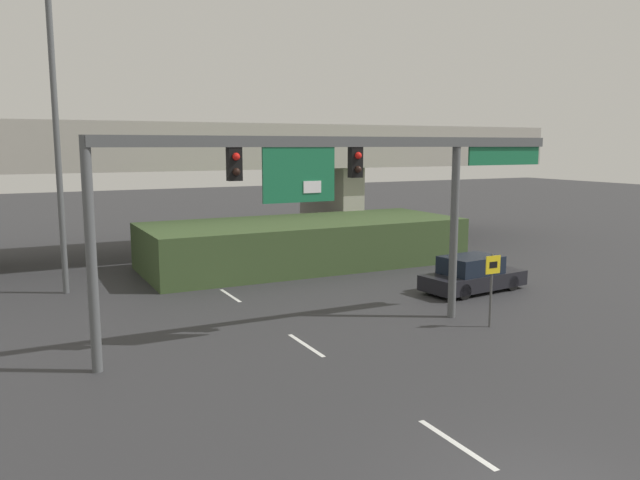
# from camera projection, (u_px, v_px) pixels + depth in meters

# --- Properties ---
(lane_markings) EXTENTS (0.14, 23.65, 0.01)m
(lane_markings) POSITION_uv_depth(u_px,v_px,m) (263.00, 317.00, 22.06)
(lane_markings) COLOR silver
(lane_markings) RESTS_ON ground
(signal_gantry) EXTENTS (15.87, 0.44, 6.28)m
(signal_gantry) POSITION_uv_depth(u_px,v_px,m) (336.00, 176.00, 19.19)
(signal_gantry) COLOR #515456
(signal_gantry) RESTS_ON ground
(speed_limit_sign) EXTENTS (0.60, 0.11, 2.47)m
(speed_limit_sign) POSITION_uv_depth(u_px,v_px,m) (492.00, 280.00, 20.59)
(speed_limit_sign) COLOR #4C4C4C
(speed_limit_sign) RESTS_ON ground
(highway_light_pole_near) EXTENTS (0.70, 0.36, 16.60)m
(highway_light_pole_near) POSITION_uv_depth(u_px,v_px,m) (53.00, 76.00, 24.31)
(highway_light_pole_near) COLOR #515456
(highway_light_pole_near) RESTS_ON ground
(overpass_bridge) EXTENTS (47.49, 7.36, 7.14)m
(overpass_bridge) POSITION_uv_depth(u_px,v_px,m) (166.00, 162.00, 33.56)
(overpass_bridge) COLOR #A39E93
(overpass_bridge) RESTS_ON ground
(grass_embankment) EXTENTS (15.91, 6.23, 2.26)m
(grass_embankment) POSITION_uv_depth(u_px,v_px,m) (304.00, 243.00, 31.49)
(grass_embankment) COLOR #384C28
(grass_embankment) RESTS_ON ground
(parked_sedan_near_right) EXTENTS (4.75, 2.37, 1.49)m
(parked_sedan_near_right) POSITION_uv_depth(u_px,v_px,m) (472.00, 275.00, 25.83)
(parked_sedan_near_right) COLOR black
(parked_sedan_near_right) RESTS_ON ground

